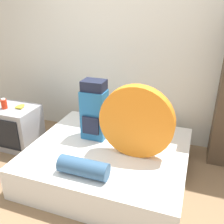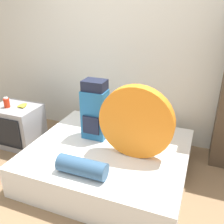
{
  "view_description": "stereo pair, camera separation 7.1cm",
  "coord_description": "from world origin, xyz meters",
  "views": [
    {
      "loc": [
        1.06,
        -1.71,
        1.92
      ],
      "look_at": [
        0.24,
        0.6,
        0.82
      ],
      "focal_mm": 40.0,
      "sensor_mm": 36.0,
      "label": 1
    },
    {
      "loc": [
        1.13,
        -1.69,
        1.92
      ],
      "look_at": [
        0.24,
        0.6,
        0.82
      ],
      "focal_mm": 40.0,
      "sensor_mm": 36.0,
      "label": 2
    }
  ],
  "objects": [
    {
      "name": "banana_bunch",
      "position": [
        -1.16,
        0.82,
        0.6
      ],
      "size": [
        0.12,
        0.15,
        0.04
      ],
      "color": "yellow",
      "rests_on": "television"
    },
    {
      "name": "wall_back",
      "position": [
        0.0,
        1.64,
        1.3
      ],
      "size": [
        8.0,
        0.05,
        2.6
      ],
      "color": "silver",
      "rests_on": "ground_plane"
    },
    {
      "name": "television",
      "position": [
        -1.26,
        0.77,
        0.29
      ],
      "size": [
        0.62,
        0.51,
        0.58
      ],
      "color": "#939399",
      "rests_on": "ground_plane"
    },
    {
      "name": "bed",
      "position": [
        0.2,
        0.6,
        0.18
      ],
      "size": [
        1.77,
        1.57,
        0.37
      ],
      "color": "white",
      "rests_on": "ground_plane"
    },
    {
      "name": "sleeping_roll",
      "position": [
        0.14,
        0.04,
        0.46
      ],
      "size": [
        0.5,
        0.17,
        0.17
      ],
      "color": "#33567A",
      "rests_on": "bed"
    },
    {
      "name": "canister",
      "position": [
        -1.35,
        0.73,
        0.65
      ],
      "size": [
        0.08,
        0.08,
        0.14
      ],
      "color": "red",
      "rests_on": "television"
    },
    {
      "name": "tent_bag",
      "position": [
        0.52,
        0.56,
        0.77
      ],
      "size": [
        0.8,
        0.12,
        0.8
      ],
      "color": "orange",
      "rests_on": "bed"
    },
    {
      "name": "backpack",
      "position": [
        -0.05,
        0.78,
        0.72
      ],
      "size": [
        0.29,
        0.25,
        0.72
      ],
      "color": "#23669E",
      "rests_on": "bed"
    },
    {
      "name": "ground_plane",
      "position": [
        0.0,
        0.0,
        0.0
      ],
      "size": [
        16.0,
        16.0,
        0.0
      ],
      "primitive_type": "plane",
      "color": "#846647"
    }
  ]
}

